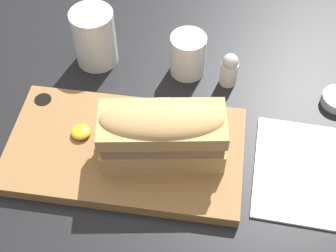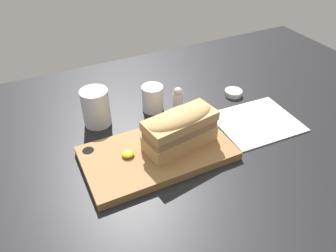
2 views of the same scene
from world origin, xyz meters
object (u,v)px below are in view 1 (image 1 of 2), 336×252
at_px(serving_board, 125,150).
at_px(napkin, 327,175).
at_px(sandwich, 162,132).
at_px(wine_glass, 188,57).
at_px(water_glass, 95,40).
at_px(salt_shaker, 229,69).

distance_m(serving_board, napkin, 0.31).
relative_size(sandwich, wine_glass, 2.44).
distance_m(serving_board, wine_glass, 0.21).
relative_size(serving_board, wine_glass, 4.67).
xyz_separation_m(water_glass, napkin, (0.40, -0.19, -0.04)).
height_order(serving_board, wine_glass, wine_glass).
bearing_deg(serving_board, napkin, 0.73).
xyz_separation_m(serving_board, salt_shaker, (0.15, 0.18, 0.02)).
xyz_separation_m(sandwich, water_glass, (-0.15, 0.20, -0.03)).
bearing_deg(wine_glass, serving_board, -111.11).
height_order(serving_board, salt_shaker, salt_shaker).
bearing_deg(napkin, wine_glass, 141.29).
relative_size(wine_glass, salt_shaker, 1.21).
bearing_deg(water_glass, salt_shaker, -5.58).
distance_m(serving_board, water_glass, 0.22).
bearing_deg(napkin, serving_board, -179.27).
xyz_separation_m(serving_board, sandwich, (0.06, -0.00, 0.06)).
xyz_separation_m(wine_glass, napkin, (0.24, -0.19, -0.03)).
relative_size(water_glass, wine_glass, 1.36).
bearing_deg(sandwich, napkin, 2.04).
relative_size(serving_board, salt_shaker, 5.64).
xyz_separation_m(sandwich, napkin, (0.25, 0.01, -0.07)).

